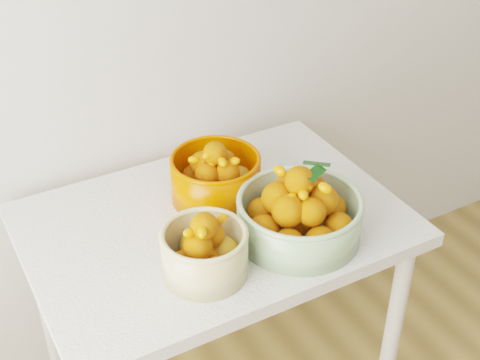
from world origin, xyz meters
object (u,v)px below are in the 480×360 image
(bowl_green, at_px, (299,213))
(bowl_orange, at_px, (215,177))
(table, at_px, (215,246))
(bowl_cream, at_px, (205,251))

(bowl_green, relative_size, bowl_orange, 1.01)
(table, distance_m, bowl_green, 0.29)
(table, height_order, bowl_green, bowl_green)
(bowl_cream, bearing_deg, table, 56.85)
(table, bearing_deg, bowl_cream, -123.15)
(bowl_cream, bearing_deg, bowl_green, 2.29)
(bowl_green, distance_m, bowl_orange, 0.28)
(bowl_cream, bearing_deg, bowl_orange, 58.00)
(bowl_cream, distance_m, bowl_green, 0.28)
(bowl_green, bearing_deg, bowl_cream, -177.71)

